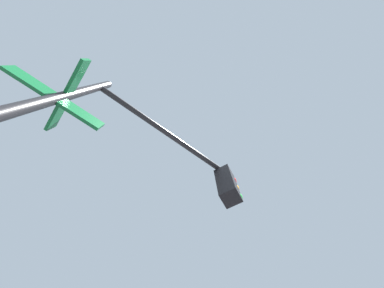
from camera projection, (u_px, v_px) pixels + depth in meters
name	position (u px, v px, depth m)	size (l,w,h in m)	color
traffic_signal_near	(146.00, 160.00, 2.56)	(1.69, 3.08, 5.72)	black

